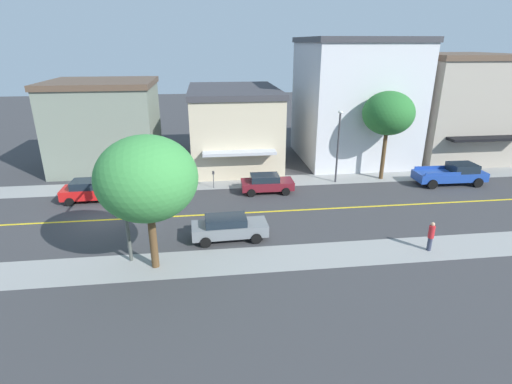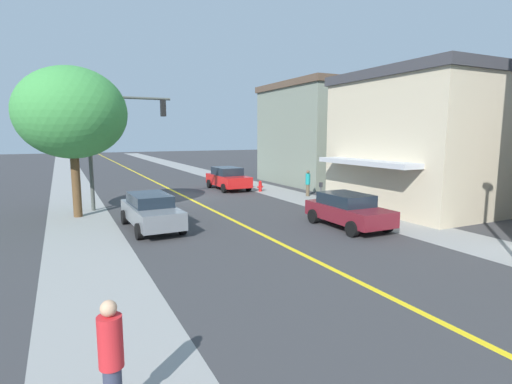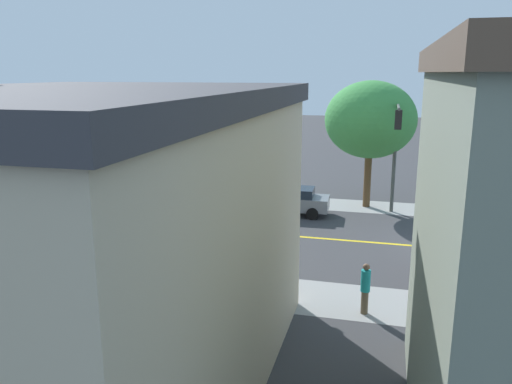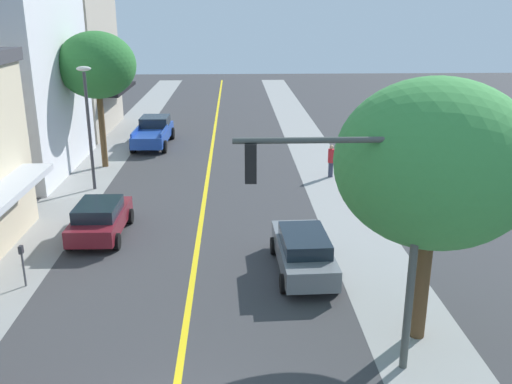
% 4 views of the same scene
% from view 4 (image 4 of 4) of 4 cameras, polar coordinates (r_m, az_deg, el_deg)
% --- Properties ---
extents(pale_office_building, '(11.99, 9.78, 10.28)m').
position_cam_4_polar(pale_office_building, '(44.46, -21.70, 12.33)').
color(pale_office_building, '#A39989').
rests_on(pale_office_building, ground).
extents(street_tree_left_near, '(5.08, 5.08, 7.17)m').
position_cam_4_polar(street_tree_left_near, '(14.86, 17.67, 2.79)').
color(street_tree_left_near, brown).
rests_on(street_tree_left_near, ground).
extents(street_tree_right_corner, '(4.29, 4.29, 7.58)m').
position_cam_4_polar(street_tree_right_corner, '(32.67, -15.89, 12.26)').
color(street_tree_right_corner, brown).
rests_on(street_tree_right_corner, ground).
extents(parking_meter, '(0.12, 0.18, 1.44)m').
position_cam_4_polar(parking_meter, '(19.85, -22.67, -6.40)').
color(parking_meter, '#4C4C51').
rests_on(parking_meter, ground).
extents(traffic_light_mast, '(4.38, 0.32, 6.33)m').
position_cam_4_polar(traffic_light_mast, '(13.20, 10.78, -2.10)').
color(traffic_light_mast, '#474C47').
rests_on(traffic_light_mast, ground).
extents(street_lamp, '(0.70, 0.36, 6.12)m').
position_cam_4_polar(street_lamp, '(28.70, -16.73, 7.56)').
color(street_lamp, '#38383D').
rests_on(street_lamp, ground).
extents(grey_sedan_right_curb, '(2.06, 4.64, 1.49)m').
position_cam_4_polar(grey_sedan_right_curb, '(19.44, 4.83, -5.98)').
color(grey_sedan_right_curb, slate).
rests_on(grey_sedan_right_curb, ground).
extents(maroon_sedan_left_curb, '(2.05, 4.16, 1.47)m').
position_cam_4_polar(maroon_sedan_left_curb, '(23.17, -15.57, -2.58)').
color(maroon_sedan_left_curb, maroon).
rests_on(maroon_sedan_left_curb, ground).
extents(blue_pickup_truck, '(2.38, 5.90, 1.77)m').
position_cam_4_polar(blue_pickup_truck, '(38.15, -10.38, 6.04)').
color(blue_pickup_truck, '#1E429E').
rests_on(blue_pickup_truck, ground).
extents(pedestrian_red_shirt, '(0.34, 0.34, 1.78)m').
position_cam_4_polar(pedestrian_red_shirt, '(30.50, 7.64, 3.25)').
color(pedestrian_red_shirt, '#33384C').
rests_on(pedestrian_red_shirt, ground).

